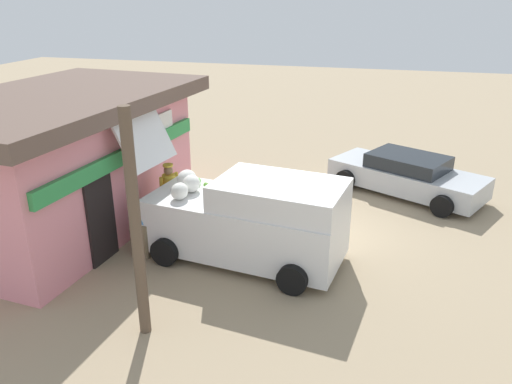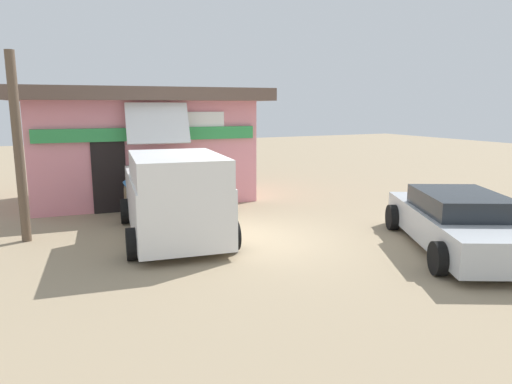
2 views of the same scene
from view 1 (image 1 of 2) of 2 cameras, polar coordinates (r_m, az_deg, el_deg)
name	(u,v)px [view 1 (image 1 of 2)]	position (r m, az deg, el deg)	size (l,w,h in m)	color
ground_plane	(304,232)	(12.79, 5.46, -4.60)	(60.00, 60.00, 0.00)	#9E896B
storefront_bar	(65,161)	(13.22, -20.94, 3.33)	(7.72, 5.15, 3.46)	pink
delivery_van	(249,219)	(11.13, -0.76, -3.07)	(2.69, 5.13, 3.03)	white
parked_sedan	(407,175)	(15.64, 16.75, 1.87)	(3.59, 4.78, 1.20)	#B2B7BC
vendor_standing	(170,192)	(12.78, -9.79, 0.02)	(0.52, 0.46, 1.72)	#4C4C51
customer_bending	(144,220)	(11.71, -12.62, -3.18)	(0.79, 0.62, 1.33)	#726047
unloaded_banana_pile	(126,225)	(13.09, -14.56, -3.66)	(0.68, 0.71, 0.42)	silver
paint_bucket	(178,205)	(13.95, -8.84, -1.51)	(0.31, 0.31, 0.41)	#BF3F33
utility_pole	(136,228)	(8.52, -13.50, -4.03)	(0.20, 0.20, 4.08)	brown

